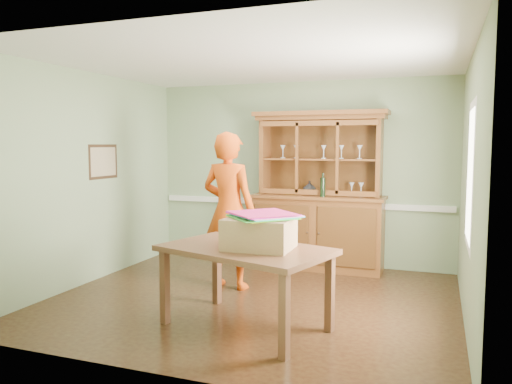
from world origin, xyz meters
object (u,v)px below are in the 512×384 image
at_px(person, 229,210).
at_px(china_hutch, 318,214).
at_px(dining_table, 245,257).
at_px(cardboard_box, 259,233).

bearing_deg(person, china_hutch, -114.70).
xyz_separation_m(china_hutch, dining_table, (-0.12, -2.58, -0.09)).
bearing_deg(cardboard_box, person, 124.40).
distance_m(cardboard_box, person, 1.49).
bearing_deg(dining_table, china_hutch, 103.79).
height_order(dining_table, cardboard_box, cardboard_box).
distance_m(dining_table, cardboard_box, 0.28).
bearing_deg(person, cardboard_box, 130.70).
relative_size(china_hutch, cardboard_box, 3.60).
relative_size(cardboard_box, person, 0.32).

